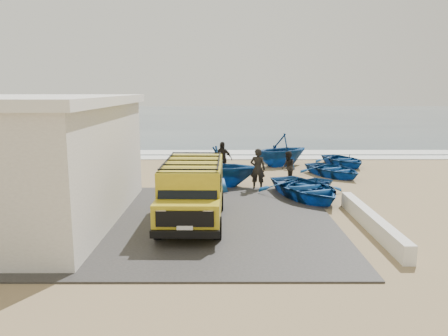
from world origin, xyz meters
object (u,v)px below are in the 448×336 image
object	(u,v)px
van	(193,189)
fisherman_middle	(288,167)
boat_far_left	(281,150)
boat_near_left	(305,188)
boat_mid_right	(333,169)
fisherman_front	(258,169)
fisherman_back	(222,159)
boat_mid_left	(220,167)
boat_far_right	(343,160)
boat_near_right	(306,186)
parapet	(371,222)

from	to	relation	value
van	fisherman_middle	world-z (taller)	van
boat_far_left	boat_near_left	bearing A→B (deg)	-29.67
van	boat_far_left	xyz separation A→B (m)	(4.46, 11.18, -0.19)
boat_mid_right	boat_far_left	world-z (taller)	boat_far_left
boat_far_left	fisherman_front	size ratio (longest dim) A/B	1.95
van	fisherman_middle	distance (m)	7.66
boat_near_left	fisherman_back	bearing A→B (deg)	106.90
boat_near_left	boat_mid_left	bearing A→B (deg)	126.75
boat_far_left	fisherman_middle	distance (m)	4.79
boat_mid_left	boat_far_right	bearing A→B (deg)	-49.20
boat_mid_right	fisherman_front	distance (m)	5.19
boat_near_right	boat_mid_right	xyz separation A→B (m)	(2.14, 3.94, 0.02)
boat_mid_right	boat_far_left	bearing A→B (deg)	98.14
fisherman_back	boat_far_right	bearing A→B (deg)	13.88
boat_near_left	boat_mid_right	bearing A→B (deg)	43.50
fisherman_middle	boat_far_right	bearing A→B (deg)	138.41
boat_near_left	boat_mid_left	xyz separation A→B (m)	(-3.57, 2.33, 0.52)
boat_near_left	van	bearing A→B (deg)	-164.12
parapet	boat_near_right	bearing A→B (deg)	103.70
parapet	boat_near_right	size ratio (longest dim) A/B	1.81
boat_near_left	boat_near_right	size ratio (longest dim) A/B	1.28
fisherman_front	fisherman_back	world-z (taller)	fisherman_front
boat_mid_right	fisherman_front	bearing A→B (deg)	-173.09
fisherman_front	fisherman_middle	distance (m)	2.11
fisherman_back	boat_mid_right	bearing A→B (deg)	-9.38
fisherman_middle	fisherman_back	bearing A→B (deg)	-116.31
boat_near_left	boat_far_right	size ratio (longest dim) A/B	1.24
fisherman_front	fisherman_back	xyz separation A→B (m)	(-1.64, 2.87, -0.02)
boat_mid_left	boat_far_right	distance (m)	9.23
parapet	boat_near_left	distance (m)	4.33
van	boat_far_right	distance (m)	13.90
van	fisherman_back	distance (m)	7.95
van	boat_mid_left	size ratio (longest dim) A/B	1.39
boat_far_left	fisherman_back	xyz separation A→B (m)	(-3.48, -3.29, -0.05)
van	boat_near_left	world-z (taller)	van
boat_near_right	boat_mid_right	distance (m)	4.48
boat_mid_left	boat_mid_right	bearing A→B (deg)	-64.35
van	boat_far_left	bearing A→B (deg)	69.16
boat_near_left	fisherman_middle	world-z (taller)	fisherman_middle
van	fisherman_back	size ratio (longest dim) A/B	2.74
parapet	boat_far_left	world-z (taller)	boat_far_left
boat_far_left	fisherman_front	distance (m)	6.44
boat_near_left	boat_far_left	size ratio (longest dim) A/B	1.15
boat_near_left	fisherman_back	world-z (taller)	fisherman_back
van	boat_near_right	xyz separation A→B (m)	(4.68, 4.07, -0.82)
boat_mid_left	fisherman_back	distance (m)	2.30
fisherman_middle	boat_mid_right	bearing A→B (deg)	120.01
boat_near_right	boat_far_left	size ratio (longest dim) A/B	0.90
van	boat_far_right	bearing A→B (deg)	54.56
boat_near_right	boat_mid_left	world-z (taller)	boat_mid_left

